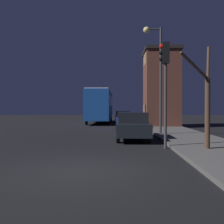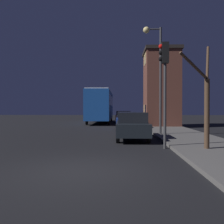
# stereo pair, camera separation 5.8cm
# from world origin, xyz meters

# --- Properties ---
(ground_plane) EXTENTS (120.00, 120.00, 0.00)m
(ground_plane) POSITION_xyz_m (0.00, 0.00, 0.00)
(ground_plane) COLOR black
(brick_building) EXTENTS (3.33, 3.98, 7.22)m
(brick_building) POSITION_xyz_m (4.99, 17.17, 3.77)
(brick_building) COLOR brown
(brick_building) RESTS_ON sidewalk
(streetlamp) EXTENTS (1.17, 0.41, 6.75)m
(streetlamp) POSITION_xyz_m (3.32, 8.94, 4.64)
(streetlamp) COLOR #38383A
(streetlamp) RESTS_ON sidewalk
(traffic_light) EXTENTS (0.43, 0.24, 4.58)m
(traffic_light) POSITION_xyz_m (3.00, 3.91, 3.28)
(traffic_light) COLOR #38383A
(traffic_light) RESTS_ON ground
(bare_tree) EXTENTS (1.58, 1.34, 4.22)m
(bare_tree) POSITION_xyz_m (4.49, 3.18, 2.06)
(bare_tree) COLOR #473323
(bare_tree) RESTS_ON sidewalk
(bus) EXTENTS (2.56, 10.99, 3.84)m
(bus) POSITION_xyz_m (-1.32, 23.02, 2.27)
(bus) COLOR #194793
(bus) RESTS_ON ground
(car_near_lane) EXTENTS (1.72, 4.18, 1.53)m
(car_near_lane) POSITION_xyz_m (1.75, 6.95, 0.79)
(car_near_lane) COLOR black
(car_near_lane) RESTS_ON ground
(car_mid_lane) EXTENTS (1.74, 4.09, 1.46)m
(car_mid_lane) POSITION_xyz_m (1.61, 14.47, 0.77)
(car_mid_lane) COLOR navy
(car_mid_lane) RESTS_ON ground
(car_far_lane) EXTENTS (1.86, 3.89, 1.44)m
(car_far_lane) POSITION_xyz_m (1.42, 23.05, 0.75)
(car_far_lane) COLOR #B7BABF
(car_far_lane) RESTS_ON ground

